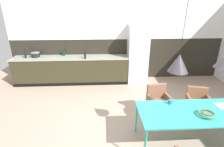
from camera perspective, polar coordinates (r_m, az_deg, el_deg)
The scene contains 16 objects.
ground_plane at distance 3.89m, azimuth 7.11°, elevation -18.55°, with size 9.71×9.71×0.00m, color tan.
back_wall_splashback_dark at distance 6.21m, azimuth 2.71°, elevation 4.94°, with size 7.47×0.12×1.43m, color #28251E.
back_wall_panel_upper at distance 5.96m, azimuth 2.97°, elevation 18.24°, with size 7.47×0.12×1.43m, color white.
kitchen_counter at distance 6.02m, azimuth -13.21°, elevation 1.22°, with size 3.82×0.63×0.92m.
refrigerator_column at distance 5.88m, azimuth 8.51°, elevation 6.39°, with size 0.66×0.60×1.95m, color silver.
dining_table at distance 3.48m, azimuth 25.02°, elevation -11.99°, with size 1.91×0.85×0.73m.
armchair_near_window at distance 4.18m, azimuth 15.09°, elevation -7.77°, with size 0.53×0.52×0.79m.
armchair_corner_seat at distance 4.42m, azimuth 26.69°, elevation -7.68°, with size 0.57×0.56×0.76m.
fruit_bowl at distance 3.42m, azimuth 29.00°, elevation -11.65°, with size 0.29×0.29×0.07m.
open_book at distance 3.91m, azimuth 33.09°, elevation -9.05°, with size 0.26×0.22×0.02m.
mug_glass_clear at distance 3.53m, azimuth 18.82°, elevation -8.96°, with size 0.12×0.08×0.08m.
cooking_pot at distance 6.23m, azimuth -24.15°, elevation 5.75°, with size 0.28×0.28×0.18m.
bottle_vinegar_dark at distance 6.06m, azimuth -15.76°, elevation 6.72°, with size 0.06×0.06×0.27m.
bottle_wine_green at distance 5.56m, azimuth -8.98°, elevation 5.94°, with size 0.07×0.07×0.28m.
bottle_oil_tall at distance 6.26m, azimuth -26.92°, elevation 5.57°, with size 0.07×0.07×0.26m.
pendant_lamp_over_table_near at distance 2.91m, azimuth 21.37°, elevation 3.23°, with size 0.31×0.31×1.31m.
Camera 1 is at (-0.61, -2.91, 2.50)m, focal length 27.41 mm.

